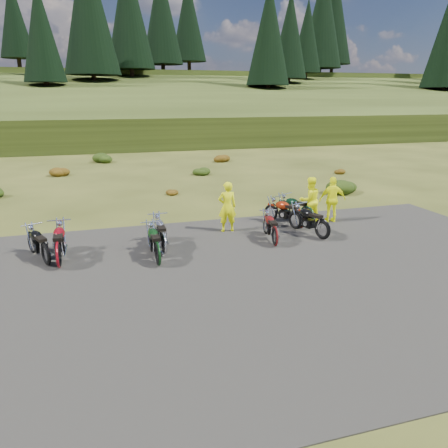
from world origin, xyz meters
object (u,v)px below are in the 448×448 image
object	(u,v)px
motorcycle_3	(164,255)
person_middle	(227,207)
motorcycle_0	(47,266)
motorcycle_7	(306,224)

from	to	relation	value
motorcycle_3	person_middle	distance (m)	3.35
motorcycle_0	person_middle	world-z (taller)	person_middle
motorcycle_0	person_middle	bearing A→B (deg)	-97.13
motorcycle_7	motorcycle_0	bearing A→B (deg)	77.71
motorcycle_0	motorcycle_3	world-z (taller)	motorcycle_3
motorcycle_3	motorcycle_7	bearing A→B (deg)	-72.96
motorcycle_3	person_middle	size ratio (longest dim) A/B	1.10
motorcycle_3	person_middle	world-z (taller)	person_middle
motorcycle_0	motorcycle_7	world-z (taller)	motorcycle_7
person_middle	motorcycle_0	bearing A→B (deg)	19.52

